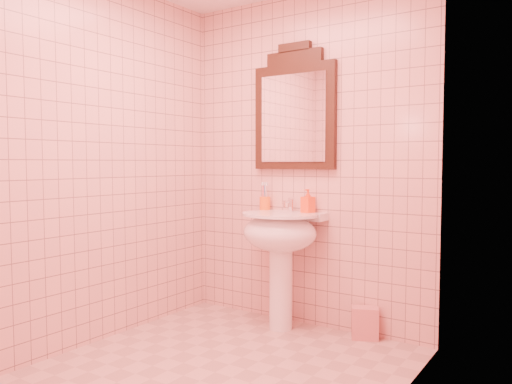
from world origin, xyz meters
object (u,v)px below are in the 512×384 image
Objects in this scene: pedestal_sink at (280,241)px; soap_dispenser at (308,201)px; towel at (365,323)px; toothbrush_cup at (265,203)px; mirror at (294,111)px.

pedestal_sink is 4.91× the size of soap_dispenser.
toothbrush_cup is at bearing 179.68° from towel.
soap_dispenser is (0.15, 0.14, 0.29)m from pedestal_sink.
mirror is at bearing 175.97° from towel.
toothbrush_cup reaches higher than pedestal_sink.
towel is (0.60, 0.16, -0.55)m from pedestal_sink.
pedestal_sink is 0.83m from towel.
mirror is at bearing 172.92° from soap_dispenser.
mirror is at bearing 8.88° from toothbrush_cup.
soap_dispenser is at bearing -21.40° from mirror.
toothbrush_cup is at bearing -171.12° from mirror.
mirror is 0.69m from soap_dispenser.
toothbrush_cup is at bearing 145.70° from pedestal_sink.
pedestal_sink is 0.91× the size of mirror.
toothbrush_cup is (-0.24, -0.04, -0.71)m from mirror.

